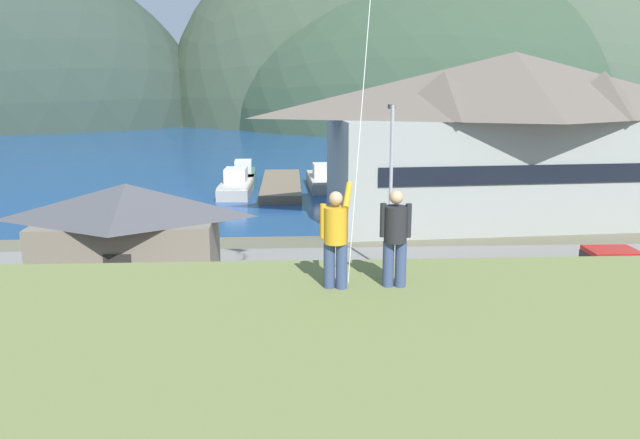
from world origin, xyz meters
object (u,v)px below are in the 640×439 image
(harbor_lodge, at_px, (511,133))
(moored_boat_wharfside, at_px, (237,185))
(wharf_dock, at_px, (281,185))
(parked_car_mid_row_far, at_px, (515,285))
(parking_light_pole, at_px, (391,179))
(parked_car_mid_row_near, at_px, (113,353))
(person_companion, at_px, (395,236))
(parked_car_front_row_end, at_px, (347,289))
(storage_shed_near_lot, at_px, (129,236))
(parked_car_front_row_silver, at_px, (635,345))
(moored_boat_inner_slip, at_px, (244,176))
(parked_car_lone_by_shed, at_px, (306,357))
(parked_car_mid_row_center, at_px, (612,268))
(person_kite_flyer, at_px, (336,236))
(moored_boat_outer_mooring, at_px, (323,180))

(harbor_lodge, bearing_deg, moored_boat_wharfside, 150.70)
(harbor_lodge, bearing_deg, wharf_dock, 140.51)
(parked_car_mid_row_far, height_order, parking_light_pole, parking_light_pole)
(parked_car_mid_row_near, bearing_deg, moored_boat_wharfside, 88.00)
(person_companion, bearing_deg, moored_boat_wharfside, 98.83)
(wharf_dock, relative_size, parked_car_front_row_end, 3.13)
(storage_shed_near_lot, xyz_separation_m, parked_car_front_row_silver, (17.73, -8.93, -1.43))
(parking_light_pole, distance_m, person_companion, 18.28)
(moored_boat_inner_slip, bearing_deg, parked_car_lone_by_shed, -83.17)
(parked_car_mid_row_center, xyz_separation_m, person_kite_flyer, (-13.29, -15.01, 5.45))
(moored_boat_outer_mooring, distance_m, moored_boat_inner_slip, 7.34)
(storage_shed_near_lot, relative_size, parked_car_mid_row_center, 1.91)
(parking_light_pole, relative_size, person_kite_flyer, 4.26)
(moored_boat_wharfside, distance_m, parking_light_pole, 23.66)
(parked_car_front_row_end, bearing_deg, parked_car_mid_row_near, -144.21)
(moored_boat_wharfside, xyz_separation_m, parked_car_front_row_end, (6.48, -26.76, 0.34))
(parked_car_mid_row_far, bearing_deg, storage_shed_near_lot, 169.07)
(parked_car_lone_by_shed, bearing_deg, moored_boat_outer_mooring, 86.19)
(moored_boat_outer_mooring, bearing_deg, parked_car_front_row_end, -91.13)
(parked_car_front_row_end, bearing_deg, parked_car_lone_by_shed, -106.28)
(person_companion, bearing_deg, parking_light_pole, 81.00)
(harbor_lodge, distance_m, storage_shed_near_lot, 25.16)
(harbor_lodge, xyz_separation_m, person_kite_flyer, (-13.45, -29.14, 0.79))
(harbor_lodge, relative_size, parked_car_mid_row_center, 5.84)
(moored_boat_outer_mooring, xyz_separation_m, parked_car_lone_by_shed, (-2.33, -35.00, 0.34))
(parked_car_mid_row_far, height_order, person_companion, person_companion)
(wharf_dock, distance_m, parked_car_mid_row_near, 34.52)
(harbor_lodge, height_order, parked_car_front_row_silver, harbor_lodge)
(storage_shed_near_lot, distance_m, parked_car_mid_row_far, 16.37)
(moored_boat_wharfside, height_order, moored_boat_outer_mooring, same)
(harbor_lodge, distance_m, person_kite_flyer, 32.10)
(storage_shed_near_lot, height_order, parking_light_pole, parking_light_pole)
(parked_car_front_row_silver, bearing_deg, parked_car_mid_row_far, 106.38)
(moored_boat_wharfside, bearing_deg, parked_car_front_row_silver, -65.15)
(parked_car_front_row_silver, relative_size, person_companion, 2.43)
(moored_boat_outer_mooring, relative_size, parked_car_front_row_end, 1.68)
(parked_car_front_row_silver, relative_size, parking_light_pole, 0.53)
(wharf_dock, relative_size, parked_car_mid_row_near, 3.22)
(moored_boat_wharfside, bearing_deg, parked_car_mid_row_center, -53.18)
(parked_car_mid_row_near, bearing_deg, storage_shed_near_lot, 100.21)
(person_kite_flyer, bearing_deg, parked_car_lone_by_shed, 93.02)
(wharf_dock, xyz_separation_m, parked_car_front_row_end, (2.93, -28.71, 0.71))
(moored_boat_outer_mooring, height_order, parking_light_pole, parking_light_pole)
(parked_car_front_row_silver, relative_size, parked_car_mid_row_center, 1.00)
(parked_car_front_row_silver, bearing_deg, moored_boat_outer_mooring, 102.95)
(harbor_lodge, distance_m, parked_car_mid_row_center, 14.88)
(storage_shed_near_lot, xyz_separation_m, moored_boat_outer_mooring, (9.76, 25.70, -1.78))
(moored_boat_wharfside, bearing_deg, parking_light_pole, -67.37)
(moored_boat_wharfside, relative_size, person_companion, 4.36)
(parked_car_mid_row_far, bearing_deg, parked_car_front_row_silver, -73.62)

